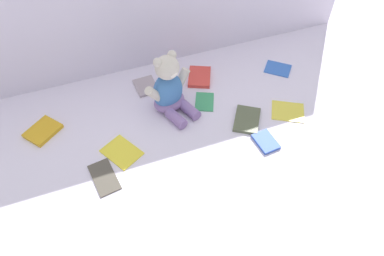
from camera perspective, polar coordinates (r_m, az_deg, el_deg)
name	(u,v)px	position (r m, az deg, el deg)	size (l,w,h in m)	color
ground_plane	(184,126)	(1.34, -1.25, 0.34)	(3.20, 3.20, 0.00)	silver
teddy_bear	(169,90)	(1.34, -3.58, 5.98)	(0.20, 0.20, 0.24)	#3F72B2
book_case_0	(266,142)	(1.31, 11.42, -2.09)	(0.07, 0.09, 0.01)	#2D4EAE
book_case_1	(278,68)	(1.60, 13.24, 9.05)	(0.08, 0.10, 0.01)	blue
book_case_2	(247,120)	(1.36, 8.56, 1.30)	(0.09, 0.13, 0.01)	#4F563D
book_case_3	(122,152)	(1.28, -10.93, -3.65)	(0.10, 0.13, 0.01)	yellow
book_case_4	(43,131)	(1.42, -22.23, -0.42)	(0.09, 0.11, 0.01)	gold
book_case_5	(199,77)	(1.51, 1.17, 7.97)	(0.09, 0.12, 0.01)	#D63D34
book_case_6	(104,177)	(1.23, -13.55, -7.40)	(0.07, 0.13, 0.01)	#4B463B
book_case_7	(146,86)	(1.49, -7.20, 6.49)	(0.08, 0.10, 0.01)	#A29198
book_case_8	(288,111)	(1.43, 14.72, 2.57)	(0.10, 0.12, 0.01)	yellow
book_case_9	(205,101)	(1.42, 1.96, 4.18)	(0.07, 0.10, 0.01)	#36935B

